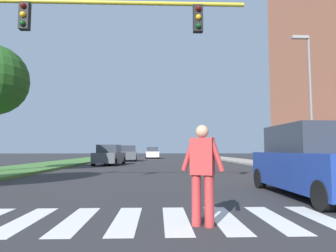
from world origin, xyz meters
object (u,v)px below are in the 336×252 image
at_px(traffic_light_gantry, 23,41).
at_px(sedan_distant, 128,154).
at_px(street_lamp_right, 309,89).
at_px(sedan_far_horizon, 152,153).
at_px(suv_crossing, 314,162).
at_px(pedestrian_performer, 202,170).
at_px(sedan_midblock, 110,156).

bearing_deg(traffic_light_gantry, sedan_distant, 88.73).
height_order(street_lamp_right, sedan_far_horizon, street_lamp_right).
distance_m(street_lamp_right, suv_crossing, 9.53).
bearing_deg(suv_crossing, sedan_far_horizon, 98.38).
relative_size(traffic_light_gantry, sedan_far_horizon, 2.17).
bearing_deg(sedan_far_horizon, traffic_light_gantry, -95.09).
height_order(suv_crossing, sedan_distant, suv_crossing).
bearing_deg(suv_crossing, street_lamp_right, 62.49).
relative_size(suv_crossing, sedan_far_horizon, 1.09).
xyz_separation_m(pedestrian_performer, suv_crossing, (3.52, 3.00, -0.00)).
xyz_separation_m(traffic_light_gantry, pedestrian_performer, (4.61, -3.35, -3.44)).
relative_size(pedestrian_performer, suv_crossing, 0.37).
bearing_deg(pedestrian_performer, sedan_distant, 98.23).
bearing_deg(sedan_midblock, suv_crossing, -63.53).
height_order(suv_crossing, sedan_far_horizon, suv_crossing).
bearing_deg(sedan_midblock, pedestrian_performer, -76.39).
bearing_deg(traffic_light_gantry, sedan_far_horizon, 84.91).
bearing_deg(pedestrian_performer, sedan_midblock, 103.61).
bearing_deg(traffic_light_gantry, suv_crossing, -2.45).
distance_m(pedestrian_performer, sedan_midblock, 20.17).
height_order(traffic_light_gantry, sedan_distant, traffic_light_gantry).
height_order(pedestrian_performer, sedan_distant, sedan_distant).
bearing_deg(pedestrian_performer, suv_crossing, 40.42).
height_order(street_lamp_right, pedestrian_performer, street_lamp_right).
bearing_deg(suv_crossing, pedestrian_performer, -139.58).
distance_m(traffic_light_gantry, pedestrian_performer, 6.65).
xyz_separation_m(suv_crossing, sedan_midblock, (-8.27, 16.60, -0.16)).
height_order(sedan_distant, sedan_far_horizon, sedan_distant).
height_order(street_lamp_right, sedan_distant, street_lamp_right).
distance_m(traffic_light_gantry, sedan_midblock, 16.65).
relative_size(traffic_light_gantry, sedan_midblock, 2.04).
relative_size(pedestrian_performer, sedan_midblock, 0.37).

